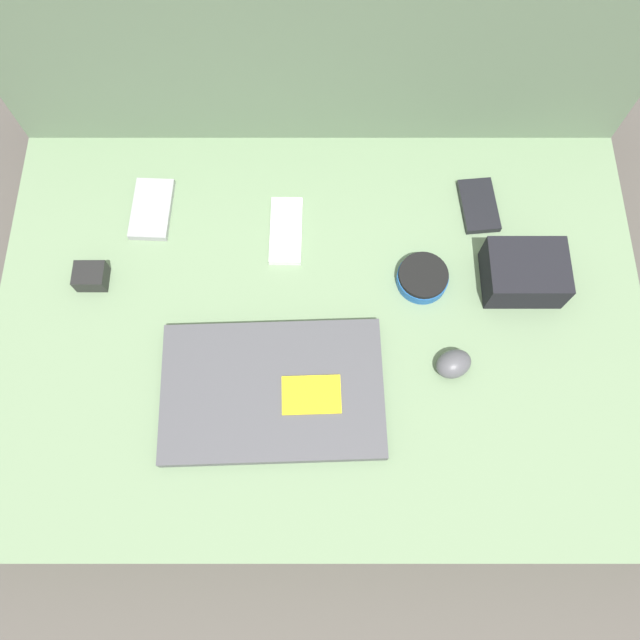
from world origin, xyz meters
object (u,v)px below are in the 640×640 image
at_px(phone_small, 286,231).
at_px(camera_pouch, 525,273).
at_px(phone_black, 478,205).
at_px(charger_brick, 91,277).
at_px(speaker_puck, 422,278).
at_px(phone_silver, 152,209).
at_px(laptop, 273,391).
at_px(computer_mouse, 454,364).

bearing_deg(phone_small, camera_pouch, -12.32).
xyz_separation_m(phone_black, phone_small, (-0.33, -0.05, -0.00)).
xyz_separation_m(phone_black, charger_brick, (-0.65, -0.14, 0.01)).
bearing_deg(speaker_puck, phone_silver, 163.82).
bearing_deg(charger_brick, phone_small, 15.76).
xyz_separation_m(laptop, phone_silver, (-0.22, 0.32, -0.00)).
relative_size(phone_black, phone_small, 0.86).
bearing_deg(phone_small, speaker_puck, -21.08).
bearing_deg(speaker_puck, charger_brick, 179.86).
bearing_deg(camera_pouch, phone_black, 111.73).
distance_m(phone_small, camera_pouch, 0.40).
height_order(computer_mouse, phone_silver, computer_mouse).
height_order(speaker_puck, camera_pouch, camera_pouch).
bearing_deg(laptop, phone_small, 85.24).
xyz_separation_m(laptop, charger_brick, (-0.30, 0.19, 0.01)).
relative_size(phone_silver, phone_black, 1.11).
xyz_separation_m(phone_black, camera_pouch, (0.06, -0.14, 0.03)).
bearing_deg(phone_silver, laptop, -53.56).
bearing_deg(phone_black, computer_mouse, -108.40).
xyz_separation_m(phone_silver, phone_black, (0.57, 0.01, -0.00)).
xyz_separation_m(laptop, phone_black, (0.35, 0.33, -0.01)).
height_order(computer_mouse, phone_small, computer_mouse).
bearing_deg(phone_black, phone_silver, 175.42).
bearing_deg(camera_pouch, laptop, -154.75).
relative_size(computer_mouse, phone_silver, 0.59).
xyz_separation_m(computer_mouse, charger_brick, (-0.59, 0.15, -0.00)).
bearing_deg(phone_silver, computer_mouse, -27.09).
bearing_deg(laptop, computer_mouse, 6.60).
relative_size(camera_pouch, charger_brick, 2.50).
bearing_deg(phone_black, camera_pouch, -73.56).
relative_size(phone_silver, camera_pouch, 0.93).
xyz_separation_m(speaker_puck, phone_black, (0.11, 0.14, -0.01)).
bearing_deg(phone_small, computer_mouse, -41.22).
bearing_deg(computer_mouse, phone_black, 53.06).
height_order(speaker_puck, phone_black, speaker_puck).
distance_m(laptop, charger_brick, 0.36).
distance_m(phone_small, charger_brick, 0.33).
height_order(laptop, phone_black, laptop).
distance_m(phone_black, camera_pouch, 0.15).
distance_m(speaker_puck, phone_silver, 0.48).
relative_size(phone_black, camera_pouch, 0.84).
relative_size(laptop, phone_silver, 2.94).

